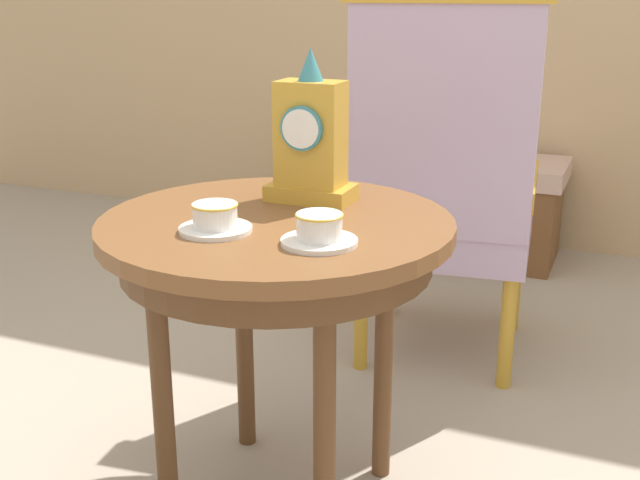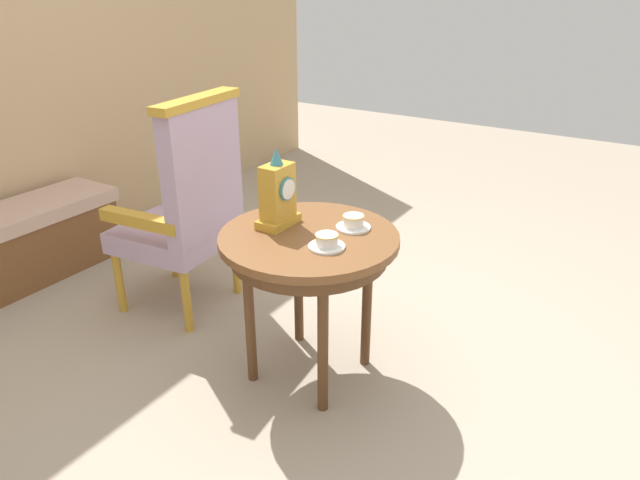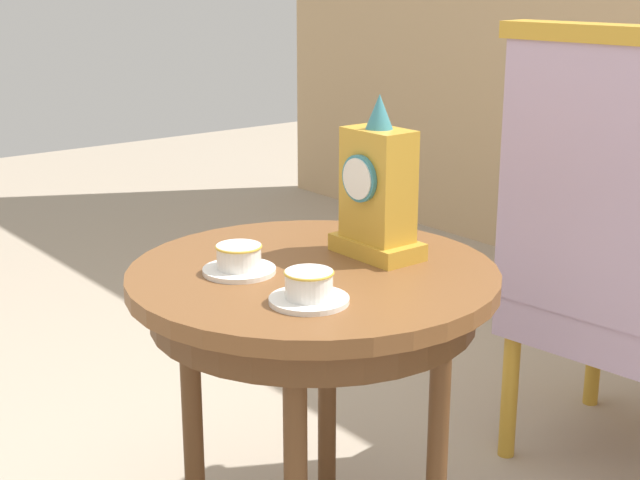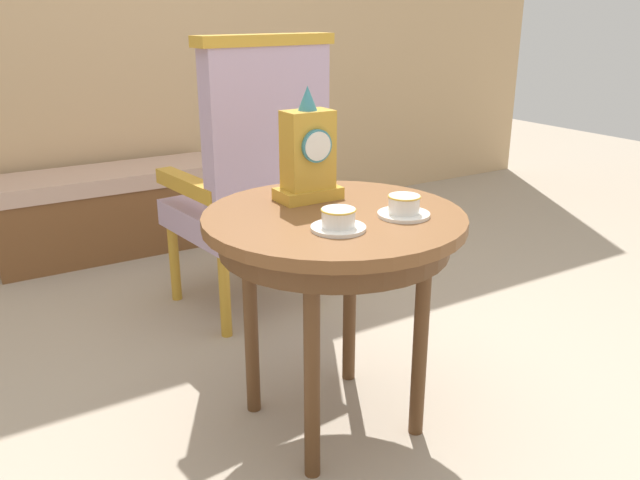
{
  "view_description": "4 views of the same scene",
  "coord_description": "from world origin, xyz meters",
  "views": [
    {
      "loc": [
        0.61,
        -1.38,
        1.14
      ],
      "look_at": [
        -0.01,
        0.13,
        0.62
      ],
      "focal_mm": 44.35,
      "sensor_mm": 36.0,
      "label": 1
    },
    {
      "loc": [
        -1.87,
        -1.15,
        1.65
      ],
      "look_at": [
        -0.02,
        0.02,
        0.64
      ],
      "focal_mm": 32.5,
      "sensor_mm": 36.0,
      "label": 2
    },
    {
      "loc": [
        1.31,
        -1.03,
        1.26
      ],
      "look_at": [
        -0.05,
        0.05,
        0.75
      ],
      "focal_mm": 51.82,
      "sensor_mm": 36.0,
      "label": 3
    },
    {
      "loc": [
        -1.02,
        -1.43,
        1.22
      ],
      "look_at": [
        -0.07,
        0.13,
        0.58
      ],
      "focal_mm": 36.58,
      "sensor_mm": 36.0,
      "label": 4
    }
  ],
  "objects": [
    {
      "name": "window_bench",
      "position": [
        -0.25,
        1.95,
        0.22
      ],
      "size": [
        1.19,
        0.4,
        0.44
      ],
      "color": "#CCA893",
      "rests_on": "ground"
    },
    {
      "name": "ground_plane",
      "position": [
        0.0,
        0.0,
        0.0
      ],
      "size": [
        10.0,
        10.0,
        0.0
      ],
      "primitive_type": "plane",
      "color": "tan"
    },
    {
      "name": "side_table",
      "position": [
        -0.07,
        0.04,
        0.6
      ],
      "size": [
        0.74,
        0.74,
        0.68
      ],
      "color": "brown",
      "rests_on": "ground"
    },
    {
      "name": "teacup_left",
      "position": [
        -0.14,
        -0.09,
        0.71
      ],
      "size": [
        0.14,
        0.14,
        0.06
      ],
      "color": "white",
      "rests_on": "side_table"
    },
    {
      "name": "armchair",
      "position": [
        0.08,
        0.88,
        0.59
      ],
      "size": [
        0.6,
        0.59,
        1.14
      ],
      "color": "#B299B7",
      "rests_on": "ground"
    },
    {
      "name": "teacup_right",
      "position": [
        0.08,
        -0.08,
        0.71
      ],
      "size": [
        0.15,
        0.15,
        0.06
      ],
      "color": "white",
      "rests_on": "side_table"
    },
    {
      "name": "mantel_clock",
      "position": [
        -0.06,
        0.2,
        0.82
      ],
      "size": [
        0.19,
        0.11,
        0.34
      ],
      "color": "gold",
      "rests_on": "side_table"
    }
  ]
}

